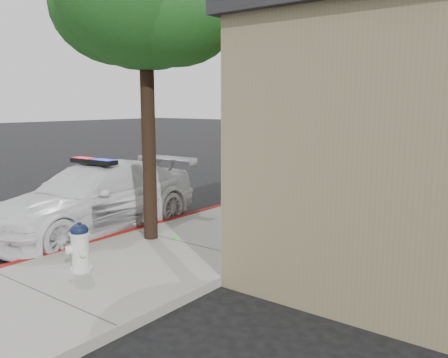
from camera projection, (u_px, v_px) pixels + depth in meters
ground at (131, 236)px, 9.83m from camera, size 120.00×120.00×0.00m
sidewalk at (270, 217)px, 11.20m from camera, size 3.20×60.00×0.15m
red_curb at (220, 208)px, 12.13m from camera, size 0.14×60.00×0.16m
police_car at (95, 197)px, 10.15m from camera, size 2.35×5.22×1.61m
fire_hydrant at (80, 247)px, 7.30m from camera, size 0.45×0.40×0.79m
street_tree_mid at (355, 54)px, 16.53m from camera, size 3.06×3.12×5.80m
street_tree_far at (392, 56)px, 19.26m from camera, size 3.34×3.26×6.08m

